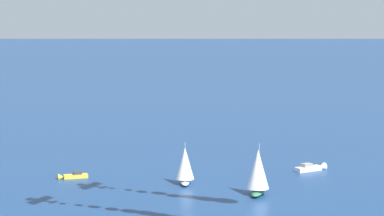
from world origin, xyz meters
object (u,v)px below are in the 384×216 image
(motorboat_far_stbd, at_px, (72,176))
(sailboat_outer_ring_f, at_px, (185,165))
(motorboat_ahead, at_px, (312,168))
(sailboat_outer_ring_b, at_px, (258,172))

(motorboat_far_stbd, distance_m, sailboat_outer_ring_f, 28.42)
(motorboat_ahead, relative_size, sailboat_outer_ring_f, 0.90)
(motorboat_far_stbd, xyz_separation_m, sailboat_outer_ring_f, (-17.57, -21.99, 3.94))
(motorboat_ahead, height_order, sailboat_outer_ring_b, sailboat_outer_ring_b)
(motorboat_ahead, xyz_separation_m, sailboat_outer_ring_b, (-16.91, 25.57, 4.52))
(motorboat_far_stbd, xyz_separation_m, motorboat_ahead, (-17.06, -57.57, 0.12))
(motorboat_ahead, bearing_deg, sailboat_outer_ring_b, 123.47)
(motorboat_ahead, bearing_deg, motorboat_far_stbd, 73.49)
(motorboat_far_stbd, bearing_deg, sailboat_outer_ring_b, -136.71)
(sailboat_outer_ring_f, bearing_deg, motorboat_ahead, -89.19)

